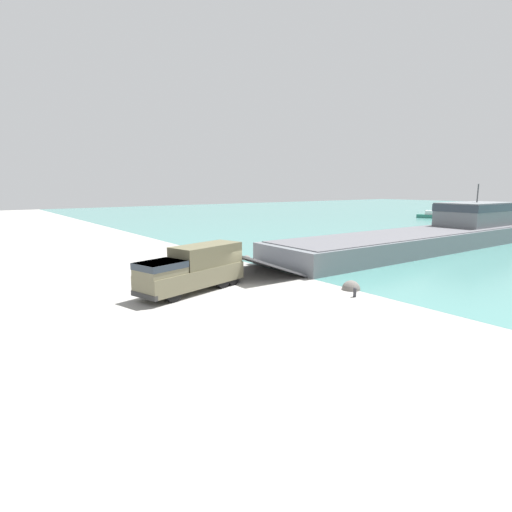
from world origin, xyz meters
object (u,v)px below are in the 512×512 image
object	(u,v)px
military_truck	(193,268)
cargo_crate	(167,276)
soldier_on_ramp	(192,267)
mooring_bollard	(355,292)
landing_craft	(433,232)
moored_boat_a	(432,216)

from	to	relation	value
military_truck	cargo_crate	distance (m)	3.93
soldier_on_ramp	cargo_crate	size ratio (longest dim) A/B	1.76
soldier_on_ramp	mooring_bollard	xyz separation A→B (m)	(11.12, 5.95, -0.61)
soldier_on_ramp	cargo_crate	xyz separation A→B (m)	(-0.32, -1.97, -0.56)
military_truck	soldier_on_ramp	bearing A→B (deg)	-131.62
landing_craft	soldier_on_ramp	bearing A→B (deg)	-93.09
soldier_on_ramp	mooring_bollard	world-z (taller)	soldier_on_ramp
landing_craft	moored_boat_a	size ratio (longest dim) A/B	6.44
military_truck	mooring_bollard	distance (m)	10.96
soldier_on_ramp	mooring_bollard	bearing A→B (deg)	-6.30
moored_boat_a	military_truck	bearing A→B (deg)	-2.58
soldier_on_ramp	moored_boat_a	size ratio (longest dim) A/B	0.24
moored_boat_a	cargo_crate	size ratio (longest dim) A/B	7.32
mooring_bollard	cargo_crate	bearing A→B (deg)	-145.29
military_truck	moored_boat_a	size ratio (longest dim) A/B	1.24
landing_craft	soldier_on_ramp	xyz separation A→B (m)	(-2.55, -30.62, -0.83)
moored_boat_a	cargo_crate	distance (m)	78.22
landing_craft	military_truck	xyz separation A→B (m)	(0.86, -32.36, -0.18)
soldier_on_ramp	moored_boat_a	bearing A→B (deg)	71.83
landing_craft	military_truck	distance (m)	32.37
cargo_crate	soldier_on_ramp	bearing A→B (deg)	80.83
moored_boat_a	mooring_bollard	world-z (taller)	moored_boat_a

